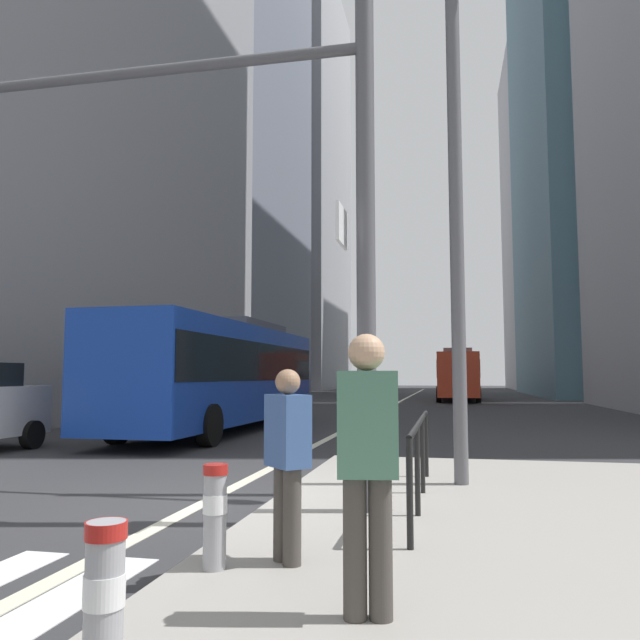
% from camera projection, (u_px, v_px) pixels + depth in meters
% --- Properties ---
extents(ground_plane, '(160.00, 160.00, 0.00)m').
position_uv_depth(ground_plane, '(378.00, 413.00, 27.50)').
color(ground_plane, '#303033').
extents(lane_centre_line, '(0.20, 80.00, 0.01)m').
position_uv_depth(lane_centre_line, '(397.00, 403.00, 37.25)').
color(lane_centre_line, beige).
rests_on(lane_centre_line, ground).
extents(office_tower_left_mid, '(10.92, 19.63, 52.38)m').
position_uv_depth(office_tower_left_mid, '(229.00, 105.00, 56.18)').
color(office_tower_left_mid, slate).
rests_on(office_tower_left_mid, ground).
extents(office_tower_left_far, '(11.13, 21.28, 52.94)m').
position_uv_depth(office_tower_left_far, '(296.00, 185.00, 80.63)').
color(office_tower_left_far, '#9E9EA3').
rests_on(office_tower_left_far, ground).
extents(office_tower_right_mid, '(13.88, 24.65, 45.34)m').
position_uv_depth(office_tower_right_mid, '(608.00, 133.00, 53.58)').
color(office_tower_right_mid, slate).
rests_on(office_tower_right_mid, ground).
extents(office_tower_right_far, '(12.71, 17.18, 41.88)m').
position_uv_depth(office_tower_right_far, '(560.00, 220.00, 76.83)').
color(office_tower_right_far, '#9E9EA3').
rests_on(office_tower_right_far, ground).
extents(city_bus_blue_oncoming, '(2.84, 11.76, 3.40)m').
position_uv_depth(city_bus_blue_oncoming, '(223.00, 370.00, 18.52)').
color(city_bus_blue_oncoming, '#14389E').
rests_on(city_bus_blue_oncoming, ground).
extents(city_bus_red_receding, '(2.75, 11.06, 3.40)m').
position_uv_depth(city_bus_red_receding, '(458.00, 373.00, 41.85)').
color(city_bus_red_receding, red).
rests_on(city_bus_red_receding, ground).
extents(car_oncoming_mid, '(2.13, 4.19, 1.94)m').
position_uv_depth(car_oncoming_mid, '(369.00, 382.00, 66.56)').
color(car_oncoming_mid, '#232838').
rests_on(car_oncoming_mid, ground).
extents(car_receding_near, '(2.13, 4.44, 1.94)m').
position_uv_depth(car_receding_near, '(458.00, 383.00, 53.76)').
color(car_receding_near, silver).
rests_on(car_receding_near, ground).
extents(car_receding_far, '(2.18, 4.19, 1.94)m').
position_uv_depth(car_receding_far, '(449.00, 382.00, 63.29)').
color(car_receding_far, '#B2A899').
rests_on(car_receding_far, ground).
extents(traffic_signal_gantry, '(6.54, 0.65, 6.00)m').
position_uv_depth(traffic_signal_gantry, '(189.00, 175.00, 7.67)').
color(traffic_signal_gantry, '#515156').
rests_on(traffic_signal_gantry, median_island).
extents(street_lamp_post, '(5.50, 0.32, 8.00)m').
position_uv_depth(street_lamp_post, '(454.00, 127.00, 9.05)').
color(street_lamp_post, '#56565B').
rests_on(street_lamp_post, median_island).
extents(bollard_front, '(0.20, 0.20, 0.82)m').
position_uv_depth(bollard_front, '(104.00, 602.00, 2.86)').
color(bollard_front, '#99999E').
rests_on(bollard_front, median_island).
extents(bollard_left, '(0.20, 0.20, 0.80)m').
position_uv_depth(bollard_left, '(215.00, 510.00, 4.86)').
color(bollard_left, '#99999E').
rests_on(bollard_left, median_island).
extents(pedestrian_railing, '(0.06, 4.04, 0.98)m').
position_uv_depth(pedestrian_railing, '(420.00, 442.00, 7.37)').
color(pedestrian_railing, black).
rests_on(pedestrian_railing, median_island).
extents(pedestrian_waiting, '(0.44, 0.44, 1.56)m').
position_uv_depth(pedestrian_waiting, '(287.00, 455.00, 5.05)').
color(pedestrian_waiting, '#423D38').
rests_on(pedestrian_waiting, median_island).
extents(pedestrian_far, '(0.41, 0.30, 1.77)m').
position_uv_depth(pedestrian_far, '(367.00, 457.00, 3.91)').
color(pedestrian_far, '#423D38').
rests_on(pedestrian_far, median_island).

